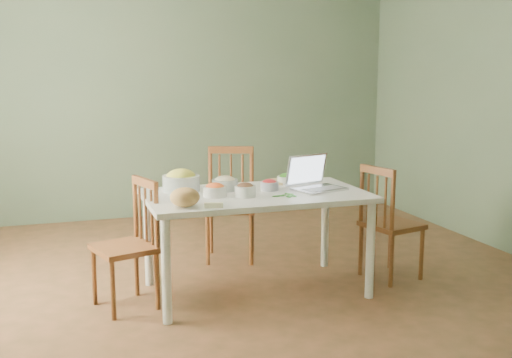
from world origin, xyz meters
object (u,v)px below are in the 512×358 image
object	(u,v)px
chair_right	(392,222)
bread_boule	(185,197)
dining_table	(256,243)
laptop	(320,173)
chair_left	(124,245)
chair_far	(230,205)
bowl_squash	(181,180)

from	to	relation	value
chair_right	bread_boule	xyz separation A→B (m)	(-1.65, -0.24, 0.35)
dining_table	laptop	bearing A→B (deg)	-4.91
chair_left	laptop	size ratio (longest dim) A/B	2.45
dining_table	laptop	distance (m)	0.68
bread_boule	chair_right	bearing A→B (deg)	8.42
chair_far	bread_boule	bearing A→B (deg)	-100.31
dining_table	chair_left	size ratio (longest dim) A/B	1.79
dining_table	bread_boule	xyz separation A→B (m)	(-0.57, -0.28, 0.43)
chair_right	bread_boule	world-z (taller)	chair_right
bread_boule	bowl_squash	bearing A→B (deg)	81.02
laptop	chair_far	bearing A→B (deg)	100.43
laptop	bowl_squash	bearing A→B (deg)	147.49
chair_far	laptop	size ratio (longest dim) A/B	2.65
chair_far	bread_boule	xyz separation A→B (m)	(-0.61, -1.09, 0.32)
dining_table	laptop	size ratio (longest dim) A/B	4.37
chair_left	chair_right	size ratio (longest dim) A/B	0.99
chair_far	chair_right	world-z (taller)	chair_far
dining_table	laptop	world-z (taller)	laptop
chair_left	bread_boule	bearing A→B (deg)	36.60
chair_far	bowl_squash	world-z (taller)	chair_far
chair_far	chair_right	size ratio (longest dim) A/B	1.07
chair_right	bowl_squash	bearing A→B (deg)	66.55
chair_left	chair_far	bearing A→B (deg)	113.34
dining_table	bread_boule	bearing A→B (deg)	-153.71
chair_left	bowl_squash	bearing A→B (deg)	102.18
chair_right	chair_far	bearing A→B (deg)	37.38
bread_boule	laptop	distance (m)	1.07
chair_left	bread_boule	world-z (taller)	chair_left
chair_left	laptop	bearing A→B (deg)	72.00
bread_boule	laptop	bearing A→B (deg)	13.04
chair_far	bowl_squash	distance (m)	0.85
chair_far	bread_boule	size ratio (longest dim) A/B	4.93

